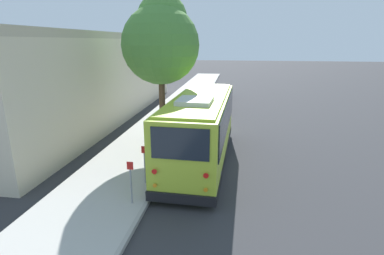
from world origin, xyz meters
TOP-DOWN VIEW (x-y plane):
  - ground_plane at (0.00, 0.00)m, footprint 160.00×160.00m
  - sidewalk_slab at (0.00, 3.56)m, footprint 80.00×3.71m
  - curb_strip at (0.00, 1.64)m, footprint 80.00×0.14m
  - shuttle_bus at (0.99, 0.25)m, footprint 9.03×2.77m
  - parked_sedan_tan at (12.01, 0.39)m, footprint 4.74×1.89m
  - parked_sedan_black at (18.06, 0.46)m, footprint 4.19×1.71m
  - street_tree at (3.59, 2.69)m, footprint 4.10×4.10m
  - sign_post_near at (-3.45, 2.11)m, footprint 0.06×0.22m
  - sign_post_far at (-1.86, 2.11)m, footprint 0.06×0.22m
  - building_backdrop at (8.56, 9.91)m, footprint 24.12×6.97m

SIDE VIEW (x-z plane):
  - ground_plane at x=0.00m, z-range 0.00..0.00m
  - sidewalk_slab at x=0.00m, z-range 0.00..0.15m
  - curb_strip at x=0.00m, z-range 0.00..0.15m
  - parked_sedan_tan at x=12.01m, z-range -0.05..1.27m
  - parked_sedan_black at x=18.06m, z-range -0.05..1.28m
  - sign_post_far at x=-1.86m, z-range 0.17..1.72m
  - sign_post_near at x=-3.45m, z-range 0.17..1.73m
  - shuttle_bus at x=0.99m, z-range 0.11..3.48m
  - building_backdrop at x=8.56m, z-range -0.19..5.96m
  - street_tree at x=3.59m, z-range 1.71..9.62m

